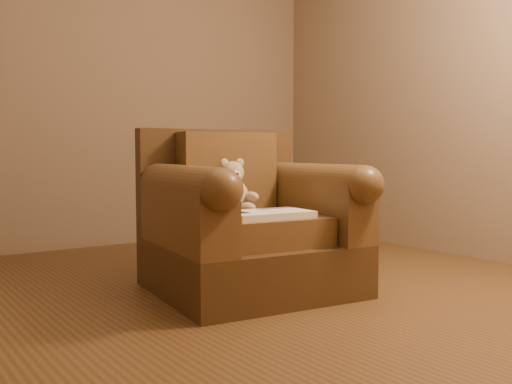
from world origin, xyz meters
TOP-DOWN VIEW (x-y plane):
  - floor at (0.00, 0.00)m, footprint 4.00×4.00m
  - armchair at (0.11, 0.09)m, footprint 1.13×1.08m
  - teddy_bear at (0.08, 0.17)m, footprint 0.22×0.26m
  - guidebook at (0.06, -0.17)m, footprint 0.47×0.31m
  - side_table at (0.91, 0.53)m, footprint 0.38×0.38m

SIDE VIEW (x-z plane):
  - floor at x=0.00m, z-range 0.00..0.00m
  - side_table at x=0.91m, z-range 0.02..0.56m
  - armchair at x=0.11m, z-range -0.10..0.81m
  - guidebook at x=0.06m, z-range 0.44..0.47m
  - teddy_bear at x=0.08m, z-range 0.40..0.71m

